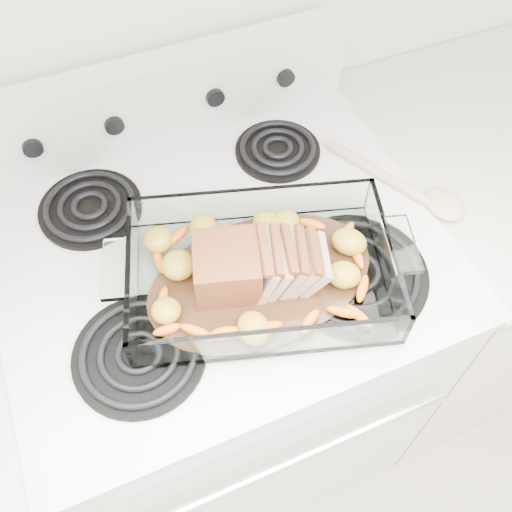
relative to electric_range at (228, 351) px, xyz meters
name	(u,v)px	position (x,y,z in m)	size (l,w,h in m)	color
electric_range	(228,351)	(0.00, 0.00, 0.00)	(0.78, 0.70, 1.12)	silver
counter_right	(456,266)	(0.66, 0.00, -0.02)	(0.58, 0.68, 0.93)	silver
baking_dish	(261,274)	(0.04, -0.11, 0.48)	(0.42, 0.28, 0.08)	white
pork_roast	(249,270)	(0.01, -0.11, 0.51)	(0.22, 0.10, 0.08)	brown
roast_vegetables	(251,258)	(0.03, -0.08, 0.49)	(0.32, 0.18, 0.04)	#E25300
wooden_spoon	(415,190)	(0.38, -0.04, 0.46)	(0.17, 0.27, 0.02)	#C7AB8D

